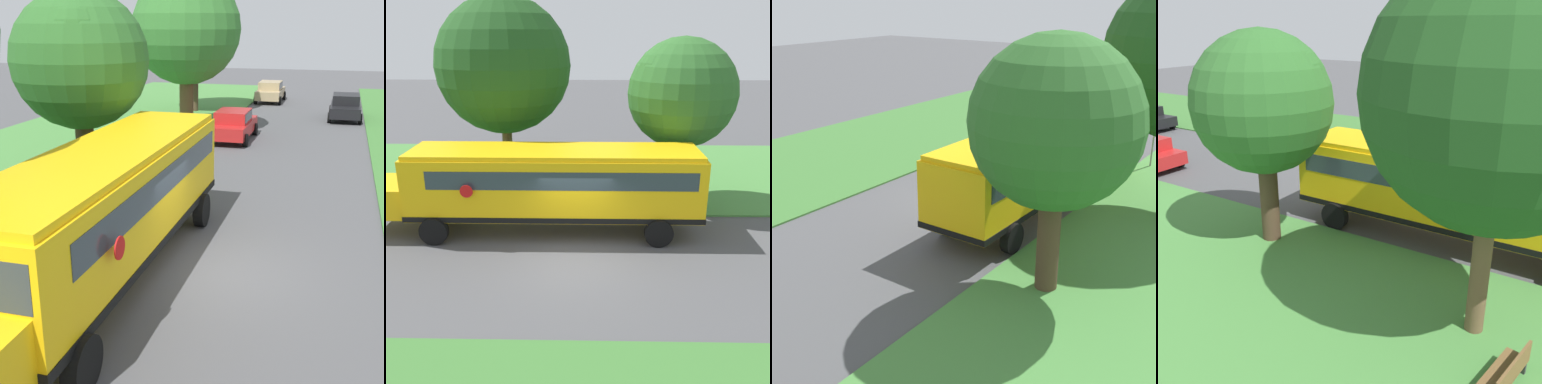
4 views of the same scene
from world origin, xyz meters
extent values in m
plane|color=#4C4C4F|center=(0.00, 0.00, 0.00)|extent=(120.00, 120.00, 0.00)
cube|color=#47843D|center=(-10.00, 0.00, 0.04)|extent=(12.00, 80.00, 0.08)
cube|color=yellow|center=(-2.54, -0.78, 1.90)|extent=(2.50, 10.50, 2.20)
cube|color=yellow|center=(-2.54, -6.98, 1.35)|extent=(2.20, 1.90, 1.10)
cube|color=yellow|center=(-2.54, -0.78, 3.08)|extent=(2.35, 10.29, 0.16)
cube|color=black|center=(-2.54, -0.78, 0.92)|extent=(2.54, 10.54, 0.20)
cube|color=#2D3842|center=(-2.54, -0.48, 2.36)|extent=(2.53, 9.24, 0.64)
cube|color=#2D3842|center=(-2.54, -5.98, 2.36)|extent=(2.25, 0.12, 0.80)
cylinder|color=red|center=(-1.11, -3.67, 2.05)|extent=(0.03, 0.44, 0.44)
cylinder|color=black|center=(-1.29, -4.98, 0.50)|extent=(0.30, 1.00, 1.00)
cylinder|color=black|center=(-3.79, -4.98, 0.50)|extent=(0.30, 1.00, 1.00)
cylinder|color=black|center=(-1.29, 2.89, 0.50)|extent=(0.30, 1.00, 1.00)
cylinder|color=black|center=(-3.79, 2.89, 0.50)|extent=(0.30, 1.00, 1.00)
cylinder|color=brown|center=(-6.87, -3.24, 1.79)|extent=(0.45, 0.45, 3.58)
sphere|color=#1E4C1C|center=(-6.87, -3.24, 5.75)|extent=(5.78, 5.78, 5.78)
sphere|color=#1E4C1C|center=(-6.82, -3.39, 5.51)|extent=(3.54, 3.54, 3.54)
cylinder|color=#4C3826|center=(-5.70, 4.25, 1.53)|extent=(0.62, 0.62, 3.07)
sphere|color=#2D6628|center=(-5.70, 4.25, 4.74)|extent=(4.47, 4.47, 4.47)
sphere|color=#2D6628|center=(-5.46, 3.64, 5.27)|extent=(2.82, 2.82, 2.82)
cube|color=brown|center=(-8.48, -4.30, 0.45)|extent=(1.66, 0.77, 0.08)
cube|color=brown|center=(-8.52, -4.51, 0.70)|extent=(1.59, 0.34, 0.44)
cube|color=#333333|center=(-7.75, -4.43, 0.23)|extent=(0.16, 0.46, 0.45)
cube|color=#333333|center=(-9.21, -4.17, 0.23)|extent=(0.16, 0.46, 0.45)
camera|label=1|loc=(2.50, -11.79, 5.91)|focal=50.00mm
camera|label=2|loc=(12.99, 0.39, 7.07)|focal=42.00mm
camera|label=3|loc=(-11.44, 16.17, 7.82)|focal=50.00mm
camera|label=4|loc=(-16.17, -5.48, 7.11)|focal=42.00mm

